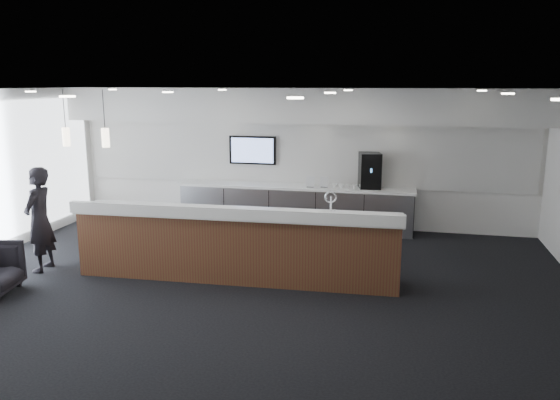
# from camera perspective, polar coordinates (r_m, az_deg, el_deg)

# --- Properties ---
(ground) EXTENTS (10.00, 10.00, 0.00)m
(ground) POSITION_cam_1_polar(r_m,az_deg,el_deg) (8.51, -3.28, -9.27)
(ground) COLOR black
(ground) RESTS_ON ground
(ceiling) EXTENTS (10.00, 8.00, 0.02)m
(ceiling) POSITION_cam_1_polar(r_m,az_deg,el_deg) (7.92, -3.55, 11.37)
(ceiling) COLOR black
(ceiling) RESTS_ON back_wall
(back_wall) EXTENTS (10.00, 0.02, 3.00)m
(back_wall) POSITION_cam_1_polar(r_m,az_deg,el_deg) (11.92, 1.90, 4.43)
(back_wall) COLOR white
(back_wall) RESTS_ON ground
(soffit_bulkhead) EXTENTS (10.00, 0.90, 0.70)m
(soffit_bulkhead) POSITION_cam_1_polar(r_m,az_deg,el_deg) (11.38, 1.51, 9.88)
(soffit_bulkhead) COLOR silver
(soffit_bulkhead) RESTS_ON back_wall
(alcove_panel) EXTENTS (9.80, 0.06, 1.40)m
(alcove_panel) POSITION_cam_1_polar(r_m,az_deg,el_deg) (11.88, 1.88, 4.89)
(alcove_panel) COLOR silver
(alcove_panel) RESTS_ON back_wall
(back_credenza) EXTENTS (5.06, 0.66, 0.95)m
(back_credenza) POSITION_cam_1_polar(r_m,az_deg,el_deg) (11.76, 1.54, -0.74)
(back_credenza) COLOR #9A9CA3
(back_credenza) RESTS_ON ground
(wall_tv) EXTENTS (1.05, 0.08, 0.62)m
(wall_tv) POSITION_cam_1_polar(r_m,az_deg,el_deg) (12.04, -2.88, 5.22)
(wall_tv) COLOR black
(wall_tv) RESTS_ON back_wall
(pendant_left) EXTENTS (0.12, 0.12, 0.30)m
(pendant_left) POSITION_cam_1_polar(r_m,az_deg,el_deg) (9.62, -16.08, 6.59)
(pendant_left) COLOR beige
(pendant_left) RESTS_ON ceiling
(pendant_right) EXTENTS (0.12, 0.12, 0.30)m
(pendant_right) POSITION_cam_1_polar(r_m,az_deg,el_deg) (9.98, -19.64, 6.54)
(pendant_right) COLOR beige
(pendant_right) RESTS_ON ceiling
(ceiling_can_lights) EXTENTS (7.00, 5.00, 0.02)m
(ceiling_can_lights) POSITION_cam_1_polar(r_m,az_deg,el_deg) (7.92, -3.54, 11.15)
(ceiling_can_lights) COLOR white
(ceiling_can_lights) RESTS_ON ceiling
(service_counter) EXTENTS (5.25, 1.05, 1.49)m
(service_counter) POSITION_cam_1_polar(r_m,az_deg,el_deg) (8.79, -4.55, -4.61)
(service_counter) COLOR #582B1D
(service_counter) RESTS_ON ground
(coffee_machine) EXTENTS (0.51, 0.59, 0.74)m
(coffee_machine) POSITION_cam_1_polar(r_m,az_deg,el_deg) (11.48, 9.35, 3.05)
(coffee_machine) COLOR black
(coffee_machine) RESTS_ON back_credenza
(info_sign_left) EXTENTS (0.17, 0.03, 0.24)m
(info_sign_left) POSITION_cam_1_polar(r_m,az_deg,el_deg) (11.47, 3.19, 1.93)
(info_sign_left) COLOR silver
(info_sign_left) RESTS_ON back_credenza
(info_sign_right) EXTENTS (0.17, 0.04, 0.23)m
(info_sign_right) POSITION_cam_1_polar(r_m,az_deg,el_deg) (11.48, 4.65, 1.89)
(info_sign_right) COLOR silver
(info_sign_right) RESTS_ON back_credenza
(lounge_guest) EXTENTS (0.49, 0.68, 1.76)m
(lounge_guest) POSITION_cam_1_polar(r_m,az_deg,el_deg) (9.92, -23.85, -1.87)
(lounge_guest) COLOR black
(lounge_guest) RESTS_ON ground
(cup_0) EXTENTS (0.10, 0.10, 0.10)m
(cup_0) POSITION_cam_1_polar(r_m,az_deg,el_deg) (11.38, 9.23, 1.34)
(cup_0) COLOR white
(cup_0) RESTS_ON back_credenza
(cup_1) EXTENTS (0.14, 0.14, 0.10)m
(cup_1) POSITION_cam_1_polar(r_m,az_deg,el_deg) (11.39, 8.53, 1.38)
(cup_1) COLOR white
(cup_1) RESTS_ON back_credenza
(cup_2) EXTENTS (0.13, 0.13, 0.10)m
(cup_2) POSITION_cam_1_polar(r_m,az_deg,el_deg) (11.40, 7.83, 1.41)
(cup_2) COLOR white
(cup_2) RESTS_ON back_credenza
(cup_3) EXTENTS (0.13, 0.13, 0.10)m
(cup_3) POSITION_cam_1_polar(r_m,az_deg,el_deg) (11.41, 7.13, 1.44)
(cup_3) COLOR white
(cup_3) RESTS_ON back_credenza
(cup_4) EXTENTS (0.14, 0.14, 0.10)m
(cup_4) POSITION_cam_1_polar(r_m,az_deg,el_deg) (11.43, 6.43, 1.47)
(cup_4) COLOR white
(cup_4) RESTS_ON back_credenza
(cup_5) EXTENTS (0.11, 0.11, 0.10)m
(cup_5) POSITION_cam_1_polar(r_m,az_deg,el_deg) (11.44, 5.73, 1.50)
(cup_5) COLOR white
(cup_5) RESTS_ON back_credenza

